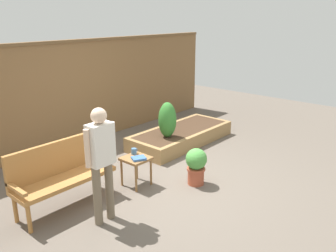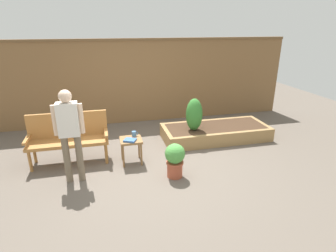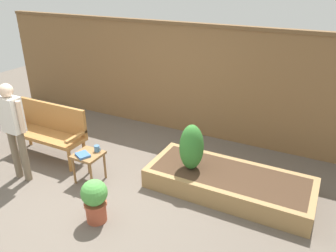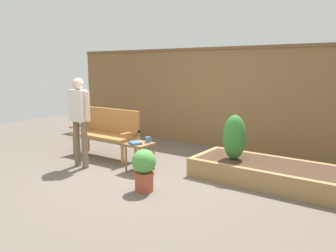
{
  "view_description": "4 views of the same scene",
  "coord_description": "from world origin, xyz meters",
  "px_view_note": "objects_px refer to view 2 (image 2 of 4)",
  "views": [
    {
      "loc": [
        -3.85,
        -3.5,
        2.63
      ],
      "look_at": [
        0.49,
        0.32,
        0.78
      ],
      "focal_mm": 37.44,
      "sensor_mm": 36.0,
      "label": 1
    },
    {
      "loc": [
        -0.76,
        -4.4,
        2.47
      ],
      "look_at": [
        0.38,
        0.34,
        0.64
      ],
      "focal_mm": 28.93,
      "sensor_mm": 36.0,
      "label": 2
    },
    {
      "loc": [
        2.71,
        -3.07,
        2.96
      ],
      "look_at": [
        0.58,
        1.08,
        0.8
      ],
      "focal_mm": 35.37,
      "sensor_mm": 36.0,
      "label": 3
    },
    {
      "loc": [
        3.25,
        -3.95,
        1.75
      ],
      "look_at": [
        -0.16,
        0.8,
        0.71
      ],
      "focal_mm": 36.0,
      "sensor_mm": 36.0,
      "label": 4
    }
  ],
  "objects_px": {
    "garden_bench": "(68,134)",
    "potted_boxwood": "(175,159)",
    "cup_on_table": "(134,134)",
    "person_by_bench": "(69,129)",
    "book_on_table": "(130,140)",
    "shrub_near_bench": "(194,115)",
    "side_table": "(131,143)"
  },
  "relations": [
    {
      "from": "garden_bench",
      "to": "potted_boxwood",
      "type": "relative_size",
      "value": 2.37
    },
    {
      "from": "cup_on_table",
      "to": "potted_boxwood",
      "type": "distance_m",
      "value": 1.02
    },
    {
      "from": "garden_bench",
      "to": "person_by_bench",
      "type": "xyz_separation_m",
      "value": [
        0.14,
        -0.77,
        0.39
      ]
    },
    {
      "from": "person_by_bench",
      "to": "garden_bench",
      "type": "bearing_deg",
      "value": 100.07
    },
    {
      "from": "potted_boxwood",
      "to": "book_on_table",
      "type": "bearing_deg",
      "value": 138.71
    },
    {
      "from": "cup_on_table",
      "to": "person_by_bench",
      "type": "distance_m",
      "value": 1.27
    },
    {
      "from": "potted_boxwood",
      "to": "shrub_near_bench",
      "type": "height_order",
      "value": "shrub_near_bench"
    },
    {
      "from": "side_table",
      "to": "book_on_table",
      "type": "relative_size",
      "value": 2.31
    },
    {
      "from": "potted_boxwood",
      "to": "person_by_bench",
      "type": "bearing_deg",
      "value": 170.85
    },
    {
      "from": "garden_bench",
      "to": "person_by_bench",
      "type": "relative_size",
      "value": 0.92
    },
    {
      "from": "garden_bench",
      "to": "shrub_near_bench",
      "type": "bearing_deg",
      "value": 5.84
    },
    {
      "from": "potted_boxwood",
      "to": "shrub_near_bench",
      "type": "distance_m",
      "value": 1.54
    },
    {
      "from": "book_on_table",
      "to": "potted_boxwood",
      "type": "xyz_separation_m",
      "value": [
        0.69,
        -0.6,
        -0.16
      ]
    },
    {
      "from": "book_on_table",
      "to": "side_table",
      "type": "bearing_deg",
      "value": 101.97
    },
    {
      "from": "side_table",
      "to": "shrub_near_bench",
      "type": "height_order",
      "value": "shrub_near_bench"
    },
    {
      "from": "side_table",
      "to": "shrub_near_bench",
      "type": "relative_size",
      "value": 0.68
    },
    {
      "from": "side_table",
      "to": "cup_on_table",
      "type": "bearing_deg",
      "value": 57.66
    },
    {
      "from": "potted_boxwood",
      "to": "person_by_bench",
      "type": "xyz_separation_m",
      "value": [
        -1.65,
        0.27,
        0.59
      ]
    },
    {
      "from": "side_table",
      "to": "person_by_bench",
      "type": "distance_m",
      "value": 1.2
    },
    {
      "from": "garden_bench",
      "to": "person_by_bench",
      "type": "height_order",
      "value": "person_by_bench"
    },
    {
      "from": "book_on_table",
      "to": "shrub_near_bench",
      "type": "distance_m",
      "value": 1.62
    },
    {
      "from": "potted_boxwood",
      "to": "shrub_near_bench",
      "type": "bearing_deg",
      "value": 59.22
    },
    {
      "from": "cup_on_table",
      "to": "potted_boxwood",
      "type": "xyz_separation_m",
      "value": [
        0.59,
        -0.82,
        -0.19
      ]
    },
    {
      "from": "garden_bench",
      "to": "shrub_near_bench",
      "type": "distance_m",
      "value": 2.58
    },
    {
      "from": "book_on_table",
      "to": "shrub_near_bench",
      "type": "bearing_deg",
      "value": 51.67
    },
    {
      "from": "book_on_table",
      "to": "potted_boxwood",
      "type": "bearing_deg",
      "value": -15.03
    },
    {
      "from": "cup_on_table",
      "to": "shrub_near_bench",
      "type": "relative_size",
      "value": 0.17
    },
    {
      "from": "garden_bench",
      "to": "book_on_table",
      "type": "relative_size",
      "value": 6.92
    },
    {
      "from": "garden_bench",
      "to": "potted_boxwood",
      "type": "height_order",
      "value": "garden_bench"
    },
    {
      "from": "side_table",
      "to": "cup_on_table",
      "type": "xyz_separation_m",
      "value": [
        0.08,
        0.12,
        0.13
      ]
    },
    {
      "from": "garden_bench",
      "to": "side_table",
      "type": "bearing_deg",
      "value": -16.96
    },
    {
      "from": "garden_bench",
      "to": "cup_on_table",
      "type": "bearing_deg",
      "value": -10.29
    }
  ]
}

